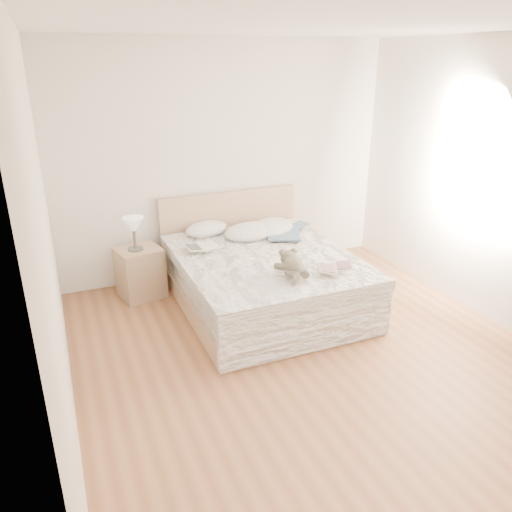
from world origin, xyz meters
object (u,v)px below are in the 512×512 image
object	(u,v)px
table_lamp	(133,227)
photo_book	(201,247)
nightstand	(140,273)
childrens_book	(336,268)
bed	(261,277)
teddy_bear	(293,273)

from	to	relation	value
table_lamp	photo_book	distance (m)	0.75
nightstand	photo_book	distance (m)	0.80
photo_book	childrens_book	world-z (taller)	photo_book
bed	nightstand	xyz separation A→B (m)	(-1.16, 0.68, -0.03)
photo_book	teddy_bear	size ratio (longest dim) A/B	0.93
bed	nightstand	world-z (taller)	bed
bed	childrens_book	distance (m)	0.92
nightstand	bed	bearing A→B (deg)	-30.31
table_lamp	teddy_bear	distance (m)	1.84
childrens_book	teddy_bear	world-z (taller)	teddy_bear
bed	nightstand	size ratio (longest dim) A/B	3.83
bed	photo_book	xyz separation A→B (m)	(-0.57, 0.28, 0.32)
photo_book	table_lamp	bearing A→B (deg)	145.30
table_lamp	childrens_book	distance (m)	2.16
table_lamp	childrens_book	world-z (taller)	table_lamp
bed	teddy_bear	size ratio (longest dim) A/B	5.96
table_lamp	photo_book	xyz separation A→B (m)	(0.62, -0.38, -0.19)
bed	childrens_book	bearing A→B (deg)	-58.85
bed	table_lamp	distance (m)	1.45
photo_book	teddy_bear	bearing A→B (deg)	-64.17
bed	teddy_bear	distance (m)	0.81
photo_book	teddy_bear	distance (m)	1.16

